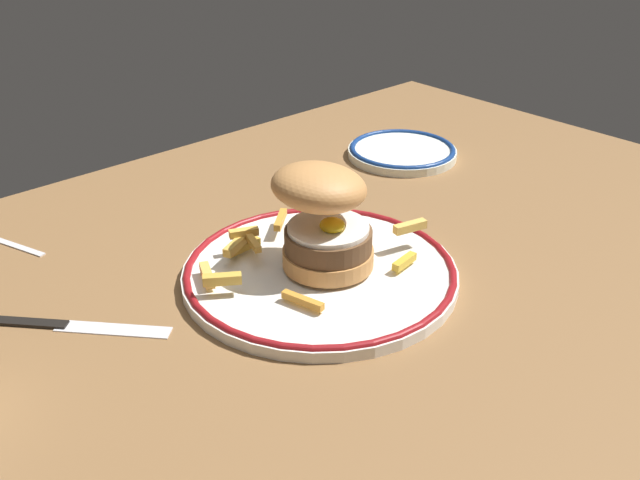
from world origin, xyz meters
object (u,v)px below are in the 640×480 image
burger (323,215)px  knife (62,324)px  dinner_plate (320,272)px  side_plate (402,151)px

burger → knife: burger is taller
dinner_plate → knife: bearing=157.3°
burger → knife: (-24.56, 9.74, -6.86)cm
dinner_plate → burger: size_ratio=2.53×
burger → knife: bearing=158.4°
knife → dinner_plate: bearing=-22.7°
burger → side_plate: burger is taller
burger → side_plate: (31.21, 16.96, -6.28)cm
burger → dinner_plate: bearing=-161.3°
side_plate → knife: side_plate is taller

